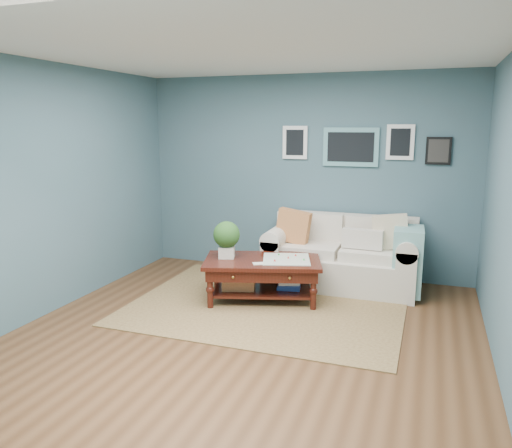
% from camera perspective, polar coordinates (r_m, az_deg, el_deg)
% --- Properties ---
extents(room_shell, '(5.00, 5.02, 2.70)m').
position_cam_1_polar(room_shell, '(4.54, -1.66, 2.67)').
color(room_shell, brown).
rests_on(room_shell, ground).
extents(area_rug, '(3.03, 2.42, 0.01)m').
position_cam_1_polar(area_rug, '(5.83, 1.41, -9.12)').
color(area_rug, brown).
rests_on(area_rug, ground).
extents(loveseat, '(1.93, 0.88, 0.99)m').
position_cam_1_polar(loveseat, '(6.44, 10.45, -3.61)').
color(loveseat, beige).
rests_on(loveseat, ground).
extents(coffee_table, '(1.50, 1.13, 0.93)m').
position_cam_1_polar(coffee_table, '(5.85, 0.04, -4.83)').
color(coffee_table, black).
rests_on(coffee_table, ground).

